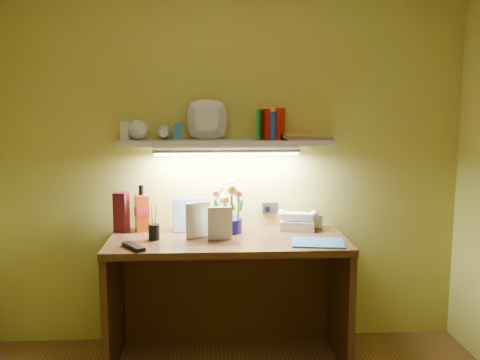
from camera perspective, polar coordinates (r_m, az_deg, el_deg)
The scene contains 13 objects.
desk at distance 3.28m, azimuth -1.27°, elevation -12.56°, with size 1.40×0.60×0.75m, color #3B2510.
flower_bouquet at distance 3.27m, azimuth -1.30°, elevation -3.00°, with size 0.19×0.19×0.30m, color #09063A, non-canonical shape.
telephone at distance 3.37m, azimuth 6.20°, elevation -4.24°, with size 0.21×0.16×0.13m, color beige, non-canonical shape.
desk_clock at distance 3.45m, azimuth 8.04°, elevation -4.38°, with size 0.08×0.04×0.08m, color silver.
whisky_bottle at distance 3.35m, azimuth -10.44°, elevation -2.98°, with size 0.08×0.08×0.29m, color #AB3A0E, non-canonical shape.
whisky_box at distance 3.38m, azimuth -12.53°, elevation -3.35°, with size 0.08×0.08×0.24m, color #511018.
pen_cup at distance 3.15m, azimuth -9.17°, elevation -4.92°, with size 0.06×0.06×0.16m, color black.
art_card at distance 3.33m, azimuth -5.41°, elevation -3.72°, with size 0.20×0.04×0.20m, color white, non-canonical shape.
tv_remote at distance 3.00m, azimuth -11.29°, elevation -6.98°, with size 0.05×0.19×0.02m, color black.
blue_folder at distance 3.08m, azimuth 8.29°, elevation -6.62°, with size 0.29×0.21×0.01m, color blue.
desk_book_a at distance 3.12m, azimuth -5.79°, elevation -4.44°, with size 0.16×0.02×0.22m, color beige.
desk_book_b at distance 3.11m, azimuth -3.46°, elevation -4.65°, with size 0.14×0.01×0.19m, color silver.
wall_shelf at distance 3.25m, azimuth -1.28°, elevation 4.62°, with size 1.30×0.28×0.23m.
Camera 1 is at (-0.10, -1.86, 1.55)m, focal length 40.00 mm.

